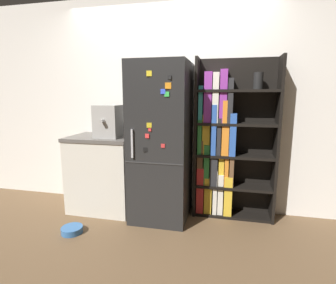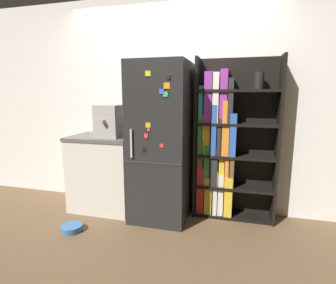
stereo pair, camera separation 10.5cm
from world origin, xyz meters
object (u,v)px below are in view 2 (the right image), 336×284
at_px(bookshelf, 225,145).
at_px(pet_bowl, 72,228).
at_px(espresso_machine, 110,121).
at_px(refrigerator, 161,142).

relative_size(bookshelf, pet_bowl, 8.28).
relative_size(bookshelf, espresso_machine, 4.85).
xyz_separation_m(refrigerator, espresso_machine, (-0.64, -0.00, 0.23)).
xyz_separation_m(refrigerator, bookshelf, (0.70, 0.21, -0.04)).
bearing_deg(refrigerator, espresso_machine, -179.58).
relative_size(refrigerator, pet_bowl, 8.04).
distance_m(refrigerator, bookshelf, 0.73).
relative_size(refrigerator, espresso_machine, 4.70).
height_order(refrigerator, espresso_machine, refrigerator).
xyz_separation_m(bookshelf, pet_bowl, (-1.52, -0.82, -0.82)).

